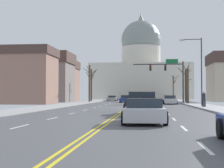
# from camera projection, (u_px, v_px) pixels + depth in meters

# --- Properties ---
(ground) EXTENTS (20.00, 180.00, 0.20)m
(ground) POSITION_uv_depth(u_px,v_px,m) (129.00, 107.00, 38.39)
(ground) COLOR #4A4A4F
(signal_gantry) EXTENTS (7.91, 0.41, 6.81)m
(signal_gantry) POSITION_uv_depth(u_px,v_px,m) (169.00, 72.00, 53.41)
(signal_gantry) COLOR #28282D
(signal_gantry) RESTS_ON ground
(street_lamp_right) EXTENTS (2.52, 0.24, 7.74)m
(street_lamp_right) POSITION_uv_depth(u_px,v_px,m) (198.00, 65.00, 38.97)
(street_lamp_right) COLOR #333338
(street_lamp_right) RESTS_ON ground
(capitol_building) EXTENTS (31.76, 21.87, 28.48)m
(capitol_building) POSITION_uv_depth(u_px,v_px,m) (141.00, 71.00, 113.39)
(capitol_building) COLOR beige
(capitol_building) RESTS_ON ground
(sedan_near_00) EXTENTS (1.96, 4.69, 1.27)m
(sedan_near_00) POSITION_uv_depth(u_px,v_px,m) (170.00, 100.00, 49.33)
(sedan_near_00) COLOR silver
(sedan_near_00) RESTS_ON ground
(sedan_near_01) EXTENTS (2.05, 4.43, 1.23)m
(sedan_near_01) POSITION_uv_depth(u_px,v_px,m) (146.00, 101.00, 44.11)
(sedan_near_01) COLOR #6B6056
(sedan_near_01) RESTS_ON ground
(sedan_near_02) EXTENTS (2.04, 4.46, 1.20)m
(sedan_near_02) POSITION_uv_depth(u_px,v_px,m) (143.00, 102.00, 37.58)
(sedan_near_02) COLOR black
(sedan_near_02) RESTS_ON ground
(sedan_near_03) EXTENTS (2.12, 4.71, 1.12)m
(sedan_near_03) POSITION_uv_depth(u_px,v_px,m) (145.00, 104.00, 30.97)
(sedan_near_03) COLOR silver
(sedan_near_03) RESTS_ON ground
(pickup_truck_near_04) EXTENTS (2.34, 5.80, 1.59)m
(pickup_truck_near_04) POSITION_uv_depth(u_px,v_px,m) (142.00, 104.00, 24.20)
(pickup_truck_near_04) COLOR black
(pickup_truck_near_04) RESTS_ON ground
(sedan_near_05) EXTENTS (2.16, 4.53, 1.21)m
(sedan_near_05) POSITION_uv_depth(u_px,v_px,m) (144.00, 111.00, 16.73)
(sedan_near_05) COLOR silver
(sedan_near_05) RESTS_ON ground
(sedan_oncoming_00) EXTENTS (1.94, 4.26, 1.28)m
(sedan_oncoming_00) POSITION_uv_depth(u_px,v_px,m) (126.00, 99.00, 59.56)
(sedan_oncoming_00) COLOR navy
(sedan_oncoming_00) RESTS_ON ground
(sedan_oncoming_01) EXTENTS (2.13, 4.58, 1.16)m
(sedan_oncoming_01) POSITION_uv_depth(u_px,v_px,m) (112.00, 98.00, 73.12)
(sedan_oncoming_01) COLOR #9EA3A8
(sedan_oncoming_01) RESTS_ON ground
(flank_building_00) EXTENTS (12.78, 8.44, 9.16)m
(flank_building_00) POSITION_uv_depth(u_px,v_px,m) (38.00, 77.00, 64.13)
(flank_building_00) COLOR slate
(flank_building_00) RESTS_ON ground
(flank_building_01) EXTENTS (8.64, 8.85, 8.61)m
(flank_building_01) POSITION_uv_depth(u_px,v_px,m) (57.00, 81.00, 73.22)
(flank_building_01) COLOR #8C6656
(flank_building_01) RESTS_ON ground
(flank_building_02) EXTENTS (9.98, 6.87, 8.29)m
(flank_building_02) POSITION_uv_depth(u_px,v_px,m) (21.00, 76.00, 50.16)
(flank_building_02) COLOR #8C6656
(flank_building_02) RESTS_ON ground
(bare_tree_00) EXTENTS (1.15, 2.09, 5.82)m
(bare_tree_00) POSITION_uv_depth(u_px,v_px,m) (188.00, 85.00, 49.75)
(bare_tree_00) COLOR #4C3D2D
(bare_tree_00) RESTS_ON ground
(bare_tree_01) EXTENTS (1.88, 2.50, 6.25)m
(bare_tree_01) POSITION_uv_depth(u_px,v_px,m) (91.00, 84.00, 67.23)
(bare_tree_01) COLOR #423328
(bare_tree_01) RESTS_ON ground
(bare_tree_02) EXTENTS (1.62, 2.31, 5.73)m
(bare_tree_02) POSITION_uv_depth(u_px,v_px,m) (174.00, 87.00, 79.58)
(bare_tree_02) COLOR brown
(bare_tree_02) RESTS_ON ground
(bare_tree_03) EXTENTS (2.38, 2.01, 6.28)m
(bare_tree_03) POSITION_uv_depth(u_px,v_px,m) (90.00, 82.00, 58.36)
(bare_tree_03) COLOR brown
(bare_tree_03) RESTS_ON ground
(bare_tree_04) EXTENTS (2.35, 2.77, 6.53)m
(bare_tree_04) POSITION_uv_depth(u_px,v_px,m) (186.00, 84.00, 61.62)
(bare_tree_04) COLOR #423328
(bare_tree_04) RESTS_ON ground
(pedestrian_00) EXTENTS (0.35, 0.34, 1.59)m
(pedestrian_00) POSITION_uv_depth(u_px,v_px,m) (204.00, 98.00, 34.89)
(pedestrian_00) COLOR black
(pedestrian_00) RESTS_ON ground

